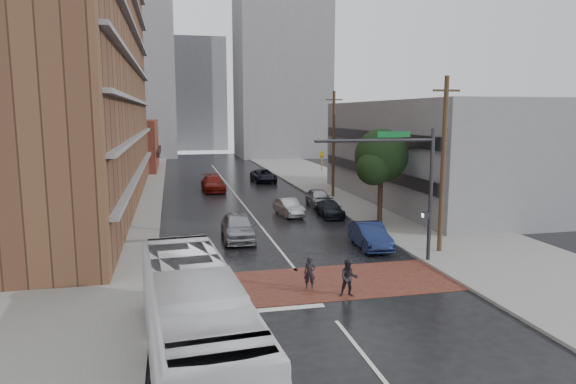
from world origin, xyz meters
TOP-DOWN VIEW (x-y plane):
  - ground at (0.00, 0.00)m, footprint 160.00×160.00m
  - crosswalk at (0.00, 0.50)m, footprint 14.00×5.00m
  - sidewalk_west at (-11.50, 25.00)m, footprint 9.00×90.00m
  - sidewalk_east at (11.50, 25.00)m, footprint 9.00×90.00m
  - apartment_block at (-14.00, 24.00)m, footprint 10.00×44.00m
  - storefront_west at (-12.00, 54.00)m, footprint 8.00×16.00m
  - building_east at (16.50, 20.00)m, footprint 11.00×26.00m
  - distant_tower_west at (-14.00, 78.00)m, footprint 18.00×16.00m
  - distant_tower_east at (14.00, 72.00)m, footprint 16.00×14.00m
  - distant_tower_center at (0.00, 95.00)m, footprint 12.00×10.00m
  - street_tree at (8.52, 12.03)m, footprint 4.20×4.10m
  - signal_mast at (5.85, 2.50)m, footprint 6.50×0.30m
  - utility_pole_near at (8.80, 4.00)m, footprint 1.60×0.26m
  - utility_pole_far at (8.80, 24.00)m, footprint 1.60×0.26m
  - transit_bus at (-5.50, -6.79)m, footprint 3.65×11.88m
  - pedestrian_a at (-0.03, -0.14)m, footprint 0.63×0.51m
  - pedestrian_b at (1.37, -1.50)m, footprint 0.93×0.80m
  - car_travel_a at (-2.09, 9.68)m, footprint 2.19×5.08m
  - car_travel_b at (2.82, 16.65)m, footprint 1.91×4.16m
  - car_travel_c at (-1.93, 30.95)m, footprint 2.39×5.50m
  - suv_travel at (4.37, 36.64)m, footprint 2.62×5.38m
  - car_parked_near at (5.38, 6.08)m, footprint 1.86×4.59m
  - car_parked_mid at (5.90, 15.64)m, footprint 1.91×4.17m
  - car_parked_far at (6.30, 20.21)m, footprint 1.93×4.42m

SIDE VIEW (x-z plane):
  - ground at x=0.00m, z-range 0.00..0.00m
  - crosswalk at x=0.00m, z-range 0.00..0.02m
  - sidewalk_west at x=-11.50m, z-range 0.00..0.15m
  - sidewalk_east at x=11.50m, z-range 0.00..0.15m
  - car_parked_mid at x=5.90m, z-range 0.00..1.18m
  - car_travel_b at x=2.82m, z-range 0.00..1.32m
  - suv_travel at x=4.37m, z-range 0.00..1.47m
  - car_parked_far at x=6.30m, z-range 0.00..1.48m
  - car_parked_near at x=5.38m, z-range 0.00..1.48m
  - pedestrian_a at x=-0.03m, z-range 0.00..1.49m
  - car_travel_c at x=-1.93m, z-range 0.00..1.58m
  - pedestrian_b at x=1.37m, z-range 0.00..1.66m
  - car_travel_a at x=-2.09m, z-range 0.00..1.71m
  - transit_bus at x=-5.50m, z-range 0.00..3.26m
  - storefront_west at x=-12.00m, z-range 0.00..7.00m
  - building_east at x=16.50m, z-range 0.00..9.00m
  - signal_mast at x=5.85m, z-range 1.13..8.33m
  - street_tree at x=8.52m, z-range 1.28..8.18m
  - utility_pole_near at x=8.80m, z-range 0.14..10.14m
  - utility_pole_far at x=8.80m, z-range 0.14..10.14m
  - distant_tower_center at x=0.00m, z-range 0.00..24.00m
  - apartment_block at x=-14.00m, z-range 0.00..28.00m
  - distant_tower_west at x=-14.00m, z-range 0.00..32.00m
  - distant_tower_east at x=14.00m, z-range 0.00..36.00m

